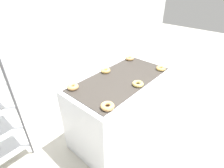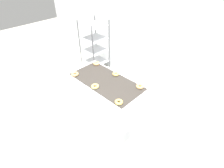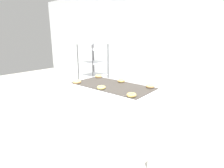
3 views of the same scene
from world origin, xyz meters
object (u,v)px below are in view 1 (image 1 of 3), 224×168
object	(u,v)px
glaze_bin	(162,98)
donut_far_center	(106,71)
fryer_machine	(120,107)
donut_near_right	(161,68)
donut_near_left	(107,106)
donut_near_center	(138,84)
donut_far_right	(130,58)
donut_far_left	(73,87)

from	to	relation	value
glaze_bin	donut_far_center	world-z (taller)	donut_far_center
fryer_machine	donut_near_right	distance (m)	0.77
donut_near_left	donut_near_center	xyz separation A→B (m)	(0.54, 0.01, -0.00)
donut_near_center	donut_near_right	xyz separation A→B (m)	(0.53, -0.01, 0.00)
donut_near_center	donut_far_right	world-z (taller)	donut_far_right
glaze_bin	donut_near_center	size ratio (longest dim) A/B	2.43
donut_near_center	donut_far_center	bearing A→B (deg)	91.43
fryer_machine	donut_near_center	size ratio (longest dim) A/B	10.76
donut_near_center	donut_far_center	xyz separation A→B (m)	(-0.01, 0.51, 0.00)
donut_near_right	donut_far_center	xyz separation A→B (m)	(-0.55, 0.52, 0.00)
donut_far_left	donut_far_center	xyz separation A→B (m)	(0.54, -0.00, -0.00)
donut_near_left	donut_near_right	size ratio (longest dim) A/B	1.10
fryer_machine	glaze_bin	distance (m)	1.05
donut_near_right	donut_far_right	distance (m)	0.52
donut_far_right	donut_far_left	bearing A→B (deg)	-179.89
donut_far_center	donut_far_right	size ratio (longest dim) A/B	0.98
donut_near_center	donut_far_right	distance (m)	0.74
glaze_bin	donut_near_left	world-z (taller)	donut_near_left
donut_near_right	donut_far_left	bearing A→B (deg)	154.38
glaze_bin	donut_near_right	distance (m)	0.92
glaze_bin	donut_near_right	world-z (taller)	donut_near_right
fryer_machine	donut_near_center	world-z (taller)	donut_near_center
fryer_machine	donut_near_right	bearing A→B (deg)	-25.64
donut_near_center	donut_far_left	world-z (taller)	donut_far_left
donut_far_center	donut_far_right	xyz separation A→B (m)	(0.54, 0.01, 0.00)
donut_far_left	donut_far_right	size ratio (longest dim) A/B	1.00
glaze_bin	donut_near_left	xyz separation A→B (m)	(-1.53, -0.10, 0.80)
glaze_bin	donut_far_left	distance (m)	1.78
donut_near_center	donut_near_right	distance (m)	0.53
donut_near_right	fryer_machine	bearing A→B (deg)	154.36
donut_near_left	donut_far_center	bearing A→B (deg)	44.62
glaze_bin	donut_far_center	xyz separation A→B (m)	(-1.00, 0.42, 0.80)
fryer_machine	donut_far_left	bearing A→B (deg)	154.39
donut_near_right	donut_far_left	size ratio (longest dim) A/B	0.96
fryer_machine	donut_far_center	xyz separation A→B (m)	(-0.01, 0.26, 0.49)
glaze_bin	donut_far_center	bearing A→B (deg)	157.15
donut_near_right	donut_far_right	bearing A→B (deg)	90.75
glaze_bin	donut_near_center	xyz separation A→B (m)	(-0.99, -0.09, 0.79)
donut_far_right	glaze_bin	bearing A→B (deg)	-42.87
donut_far_right	donut_near_left	bearing A→B (deg)	-153.74
donut_far_left	donut_far_right	world-z (taller)	donut_far_left
donut_near_left	donut_near_right	bearing A→B (deg)	0.32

